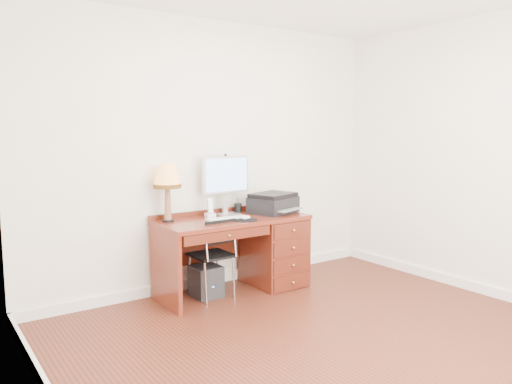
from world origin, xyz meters
TOP-DOWN VIEW (x-y plane):
  - ground at (0.00, 0.00)m, footprint 4.00×4.00m
  - room_shell at (0.00, 0.63)m, footprint 4.00×4.00m
  - desk at (0.32, 1.40)m, footprint 1.50×0.67m
  - monitor at (0.04, 1.59)m, footprint 0.52×0.17m
  - keyboard at (-0.08, 1.36)m, footprint 0.43×0.14m
  - mouse_pad at (0.03, 1.22)m, footprint 0.23×0.23m
  - printer at (0.51, 1.42)m, footprint 0.55×0.48m
  - leg_lamp at (-0.61, 1.58)m, footprint 0.26×0.26m
  - phone at (-0.17, 1.55)m, footprint 0.10×0.10m
  - pen_cup at (0.20, 1.62)m, footprint 0.08×0.08m
  - chair at (-0.25, 1.34)m, footprint 0.37×0.37m
  - equipment_box at (-0.30, 1.42)m, footprint 0.27×0.27m

SIDE VIEW (x-z plane):
  - ground at x=0.00m, z-range 0.00..0.00m
  - room_shell at x=0.00m, z-range -1.95..2.05m
  - equipment_box at x=-0.30m, z-range 0.00..0.31m
  - desk at x=0.32m, z-range 0.04..0.79m
  - chair at x=-0.25m, z-range 0.08..0.86m
  - keyboard at x=-0.08m, z-range 0.75..0.77m
  - mouse_pad at x=0.03m, z-range 0.74..0.79m
  - pen_cup at x=0.20m, z-range 0.75..0.85m
  - phone at x=-0.17m, z-range 0.71..0.90m
  - printer at x=0.51m, z-range 0.75..0.95m
  - monitor at x=0.04m, z-range 0.83..1.42m
  - leg_lamp at x=-0.61m, z-range 0.88..1.42m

